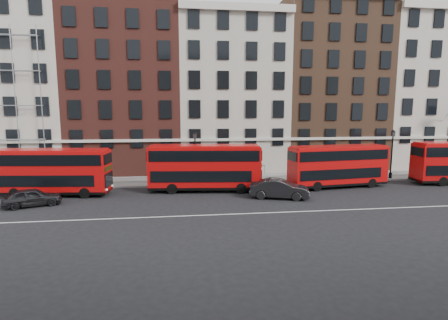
{
  "coord_description": "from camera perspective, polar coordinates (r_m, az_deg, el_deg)",
  "views": [
    {
      "loc": [
        -6.56,
        -26.43,
        7.59
      ],
      "look_at": [
        -2.53,
        5.0,
        3.0
      ],
      "focal_mm": 28.0,
      "sensor_mm": 36.0,
      "label": 1
    }
  ],
  "objects": [
    {
      "name": "building_terrace",
      "position": [
        44.83,
        0.73,
        11.63
      ],
      "size": [
        64.0,
        11.95,
        22.0
      ],
      "color": "#B9B0A0",
      "rests_on": "ground"
    },
    {
      "name": "bus_b",
      "position": [
        32.51,
        -3.22,
        -1.08
      ],
      "size": [
        10.54,
        3.55,
        4.34
      ],
      "rotation": [
        0.0,
        0.0,
        -0.11
      ],
      "color": "#B7090A",
      "rests_on": "ground"
    },
    {
      "name": "car_front",
      "position": [
        30.5,
        9.02,
        -4.66
      ],
      "size": [
        5.34,
        3.15,
        1.66
      ],
      "primitive_type": "imported",
      "rotation": [
        0.0,
        0.0,
        1.28
      ],
      "color": "black",
      "rests_on": "ground"
    },
    {
      "name": "iron_railings",
      "position": [
        40.28,
        2.17,
        -1.69
      ],
      "size": [
        6.6,
        0.06,
        1.0
      ],
      "primitive_type": null,
      "color": "black",
      "rests_on": "pavement"
    },
    {
      "name": "pavement",
      "position": [
        38.25,
        2.71,
        -3.1
      ],
      "size": [
        80.0,
        5.0,
        0.15
      ],
      "primitive_type": "cube",
      "color": "slate",
      "rests_on": "ground"
    },
    {
      "name": "car_rear",
      "position": [
        31.61,
        -28.81,
        -5.35
      ],
      "size": [
        4.57,
        3.04,
        1.45
      ],
      "primitive_type": "imported",
      "rotation": [
        0.0,
        0.0,
        1.91
      ],
      "color": "black",
      "rests_on": "ground"
    },
    {
      "name": "ground",
      "position": [
        28.27,
        6.43,
        -7.39
      ],
      "size": [
        120.0,
        120.0,
        0.0
      ],
      "primitive_type": "plane",
      "color": "black",
      "rests_on": "ground"
    },
    {
      "name": "kerb",
      "position": [
        35.84,
        3.4,
        -3.87
      ],
      "size": [
        80.0,
        0.3,
        0.16
      ],
      "primitive_type": "cube",
      "color": "gray",
      "rests_on": "ground"
    },
    {
      "name": "road_centre_line",
      "position": [
        26.41,
        7.47,
        -8.52
      ],
      "size": [
        70.0,
        0.12,
        0.01
      ],
      "primitive_type": "cube",
      "color": "white",
      "rests_on": "ground"
    },
    {
      "name": "lamp_post_left",
      "position": [
        35.12,
        -4.74,
        0.83
      ],
      "size": [
        0.44,
        0.44,
        5.33
      ],
      "color": "black",
      "rests_on": "pavement"
    },
    {
      "name": "bus_a",
      "position": [
        34.34,
        -26.3,
        -1.6
      ],
      "size": [
        10.09,
        3.47,
        4.16
      ],
      "rotation": [
        0.0,
        0.0,
        -0.11
      ],
      "color": "#B7090A",
      "rests_on": "ground"
    },
    {
      "name": "bus_c",
      "position": [
        35.88,
        18.06,
        -0.79
      ],
      "size": [
        10.01,
        3.55,
        4.12
      ],
      "rotation": [
        0.0,
        0.0,
        0.12
      ],
      "color": "#B7090A",
      "rests_on": "ground"
    },
    {
      "name": "lamp_post_right",
      "position": [
        41.93,
        25.73,
        1.25
      ],
      "size": [
        0.44,
        0.44,
        5.33
      ],
      "color": "black",
      "rests_on": "pavement"
    }
  ]
}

